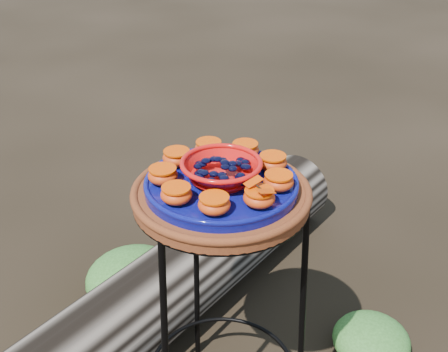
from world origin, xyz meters
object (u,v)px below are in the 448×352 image
object	(u,v)px
terracotta_saucer	(221,196)
driftwood_log	(188,272)
cobalt_plate	(221,185)
red_bowl	(221,171)
plant_stand	(222,316)

from	to	relation	value
terracotta_saucer	driftwood_log	xyz separation A→B (m)	(0.04, 0.45, -0.58)
terracotta_saucer	driftwood_log	distance (m)	0.73
terracotta_saucer	cobalt_plate	bearing A→B (deg)	0.00
terracotta_saucer	cobalt_plate	world-z (taller)	cobalt_plate
terracotta_saucer	red_bowl	size ratio (longest dim) A/B	2.33
plant_stand	cobalt_plate	world-z (taller)	cobalt_plate
plant_stand	terracotta_saucer	bearing A→B (deg)	0.00
plant_stand	cobalt_plate	bearing A→B (deg)	0.00
terracotta_saucer	cobalt_plate	distance (m)	0.03
terracotta_saucer	red_bowl	distance (m)	0.06
red_bowl	terracotta_saucer	bearing A→B (deg)	0.00
terracotta_saucer	plant_stand	bearing A→B (deg)	0.00
cobalt_plate	driftwood_log	world-z (taller)	cobalt_plate
red_bowl	driftwood_log	distance (m)	0.78
plant_stand	terracotta_saucer	world-z (taller)	terracotta_saucer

